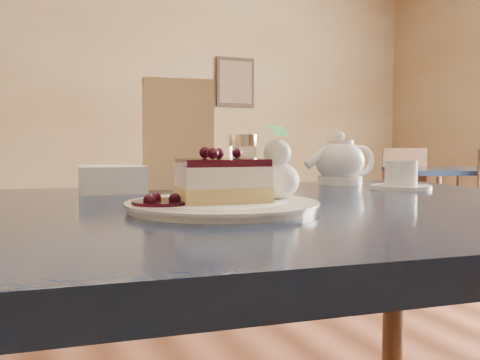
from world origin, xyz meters
name	(u,v)px	position (x,y,z in m)	size (l,w,h in m)	color
main_table	(213,259)	(-0.17, 0.15, 0.73)	(1.38, 0.98, 0.82)	#122039
dessert_plate	(222,206)	(-0.17, 0.09, 0.83)	(0.28, 0.28, 0.01)	white
cheesecake_slice	(222,181)	(-0.17, 0.09, 0.86)	(0.14, 0.10, 0.07)	#B39645
whipped_cream	(277,180)	(-0.08, 0.09, 0.86)	(0.07, 0.07, 0.06)	white
berry_sauce	(162,203)	(-0.27, 0.09, 0.83)	(0.09, 0.09, 0.01)	black
tea_set	(351,165)	(0.28, 0.43, 0.87)	(0.23, 0.30, 0.11)	white
menu_card	(178,134)	(-0.13, 0.48, 0.94)	(0.15, 0.03, 0.24)	beige
sugar_shaker	(243,160)	(0.02, 0.48, 0.88)	(0.07, 0.07, 0.12)	white
napkin_stack	(112,179)	(-0.28, 0.45, 0.85)	(0.13, 0.13, 0.05)	white
bg_table_far_right	(448,245)	(2.85, 2.78, 0.07)	(1.16, 1.71, 1.14)	#122039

